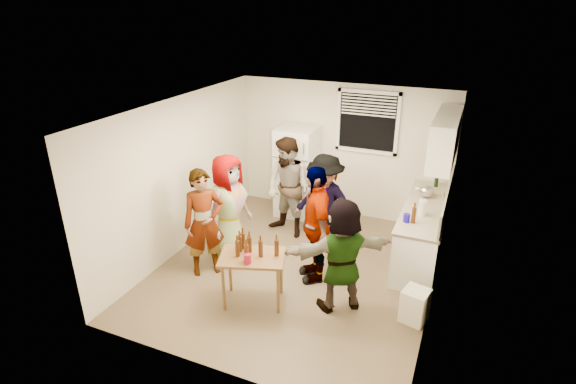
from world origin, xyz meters
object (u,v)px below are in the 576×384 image
at_px(guest_grey, 231,257).
at_px(guest_black, 314,276).
at_px(guest_back_right, 323,249).
at_px(guest_stripe, 208,271).
at_px(beer_bottle_table, 243,248).
at_px(red_cup, 248,263).
at_px(beer_bottle_counter, 413,223).
at_px(refrigerator, 297,172).
at_px(kettle, 426,197).
at_px(wine_bottle, 436,187).
at_px(guest_back_left, 288,233).
at_px(guest_orange, 339,305).
at_px(serving_table, 254,301).
at_px(blue_cup, 406,222).
at_px(trash_bin, 415,304).

height_order(guest_grey, guest_black, guest_grey).
bearing_deg(guest_back_right, guest_stripe, -123.51).
xyz_separation_m(beer_bottle_table, guest_back_right, (0.62, 1.60, -0.72)).
relative_size(red_cup, guest_black, 0.07).
relative_size(beer_bottle_counter, beer_bottle_table, 0.98).
xyz_separation_m(refrigerator, kettle, (2.40, -0.38, 0.05)).
xyz_separation_m(wine_bottle, guest_back_left, (-2.32, -1.00, -0.90)).
height_order(refrigerator, beer_bottle_counter, refrigerator).
relative_size(red_cup, guest_orange, 0.08).
bearing_deg(guest_back_left, guest_black, -32.62).
distance_m(serving_table, guest_back_left, 2.01).
relative_size(red_cup, guest_stripe, 0.08).
bearing_deg(guest_black, beer_bottle_counter, 81.30).
xyz_separation_m(serving_table, guest_grey, (-0.87, 0.89, 0.00)).
bearing_deg(beer_bottle_counter, guest_grey, -168.45).
bearing_deg(refrigerator, guest_back_right, -50.42).
distance_m(kettle, guest_orange, 2.41).
xyz_separation_m(blue_cup, beer_bottle_table, (-1.95, -1.32, -0.18)).
relative_size(trash_bin, guest_back_right, 0.27).
xyz_separation_m(beer_bottle_table, guest_orange, (1.32, 0.24, -0.72)).
bearing_deg(blue_cup, wine_bottle, 81.01).
height_order(guest_grey, guest_back_left, guest_back_left).
distance_m(kettle, guest_back_left, 2.44).
relative_size(guest_stripe, guest_black, 0.94).
bearing_deg(guest_stripe, beer_bottle_table, -61.50).
height_order(beer_bottle_counter, beer_bottle_table, beer_bottle_counter).
distance_m(refrigerator, trash_bin, 3.58).
xyz_separation_m(refrigerator, guest_back_right, (0.93, -1.12, -0.85)).
height_order(beer_bottle_table, guest_back_right, beer_bottle_table).
bearing_deg(wine_bottle, serving_table, -123.71).
xyz_separation_m(blue_cup, guest_grey, (-2.61, -0.55, -0.90)).
xyz_separation_m(wine_bottle, guest_grey, (-2.86, -2.09, -0.90)).
distance_m(refrigerator, wine_bottle, 2.50).
bearing_deg(guest_orange, wine_bottle, -144.33).
bearing_deg(beer_bottle_counter, guest_black, -156.59).
bearing_deg(beer_bottle_counter, guest_back_left, 166.02).
relative_size(kettle, blue_cup, 2.08).
distance_m(beer_bottle_table, guest_black, 1.30).
bearing_deg(refrigerator, beer_bottle_counter, -30.78).
height_order(beer_bottle_table, guest_back_left, beer_bottle_table).
xyz_separation_m(guest_grey, guest_orange, (1.98, -0.53, 0.00)).
relative_size(guest_stripe, guest_orange, 1.04).
bearing_deg(trash_bin, guest_back_right, 142.84).
bearing_deg(guest_black, guest_grey, -122.17).
xyz_separation_m(refrigerator, red_cup, (0.53, -3.02, -0.13)).
height_order(wine_bottle, guest_stripe, wine_bottle).
bearing_deg(refrigerator, blue_cup, -31.91).
distance_m(refrigerator, serving_table, 3.02).
bearing_deg(beer_bottle_table, guest_grey, 130.81).
bearing_deg(kettle, trash_bin, -60.28).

